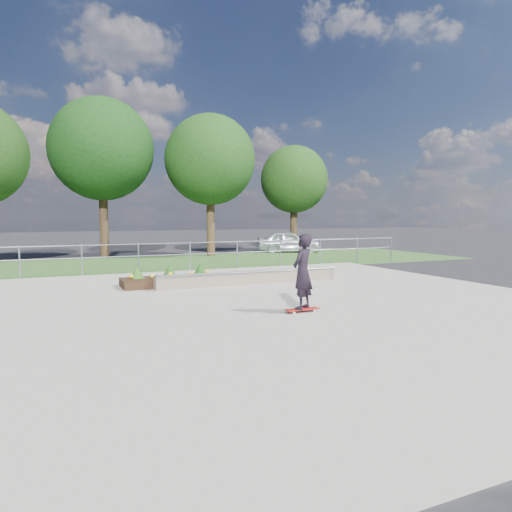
{
  "coord_description": "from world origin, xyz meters",
  "views": [
    {
      "loc": [
        -4.86,
        -9.95,
        2.2
      ],
      "look_at": [
        0.2,
        1.5,
        1.1
      ],
      "focal_mm": 32.0,
      "sensor_mm": 36.0,
      "label": 1
    }
  ],
  "objects_px": {
    "grind_ledge": "(250,278)",
    "planter_bed": "(171,279)",
    "skateboarder": "(303,272)",
    "parked_car": "(288,242)"
  },
  "relations": [
    {
      "from": "skateboarder",
      "to": "parked_car",
      "type": "distance_m",
      "value": 17.6
    },
    {
      "from": "planter_bed",
      "to": "parked_car",
      "type": "relative_size",
      "value": 0.78
    },
    {
      "from": "grind_ledge",
      "to": "planter_bed",
      "type": "height_order",
      "value": "planter_bed"
    },
    {
      "from": "skateboarder",
      "to": "parked_car",
      "type": "height_order",
      "value": "skateboarder"
    },
    {
      "from": "grind_ledge",
      "to": "skateboarder",
      "type": "relative_size",
      "value": 3.43
    },
    {
      "from": "grind_ledge",
      "to": "planter_bed",
      "type": "xyz_separation_m",
      "value": [
        -2.33,
        0.81,
        -0.02
      ]
    },
    {
      "from": "skateboarder",
      "to": "parked_car",
      "type": "xyz_separation_m",
      "value": [
        7.96,
        15.7,
        -0.31
      ]
    },
    {
      "from": "parked_car",
      "to": "skateboarder",
      "type": "bearing_deg",
      "value": 173.19
    },
    {
      "from": "grind_ledge",
      "to": "parked_car",
      "type": "height_order",
      "value": "parked_car"
    },
    {
      "from": "planter_bed",
      "to": "parked_car",
      "type": "xyz_separation_m",
      "value": [
        9.69,
        10.51,
        0.41
      ]
    }
  ]
}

